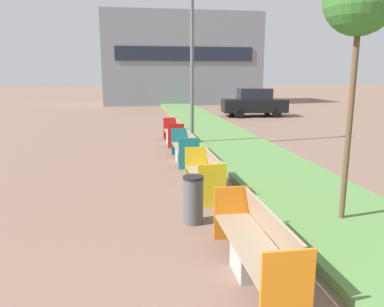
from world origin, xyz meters
name	(u,v)px	position (x,y,z in m)	size (l,w,h in m)	color
planter_grass_strip	(243,150)	(3.20, 12.00, 0.09)	(2.80, 120.00, 0.18)	#568442
building_backdrop	(180,60)	(4.00, 35.88, 4.10)	(14.41, 6.85, 8.21)	gray
bench_orange_frame	(256,249)	(0.94, 3.80, 0.38)	(0.65, 2.39, 0.94)	#9E9B96
bench_yellow_frame	(205,178)	(0.94, 7.54, 0.36)	(0.65, 1.95, 0.94)	#9E9B96
bench_teal_frame	(185,150)	(0.94, 10.91, 0.37)	(0.65, 2.11, 0.94)	#9E9B96
bench_red_frame	(174,134)	(0.94, 14.20, 0.37)	(0.65, 2.10, 0.94)	#9E9B96
litter_bin	(193,200)	(0.36, 5.79, 0.46)	(0.39, 0.39, 0.92)	#4C4F51
street_lamp_post	(192,46)	(1.55, 13.37, 3.81)	(0.24, 0.44, 6.87)	#56595B
sapling_tree_near	(360,1)	(3.06, 5.17, 3.98)	(1.21, 1.21, 4.63)	brown
parked_car_distant	(254,103)	(7.30, 23.18, 0.91)	(4.34, 2.13, 1.86)	black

